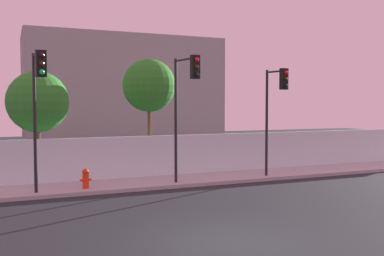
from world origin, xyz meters
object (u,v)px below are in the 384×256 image
(fire_hydrant, at_px, (86,178))
(roadside_tree_leftmost, at_px, (38,102))
(traffic_light_left, at_px, (276,99))
(traffic_light_right, at_px, (186,92))
(traffic_light_center, at_px, (38,92))
(roadside_tree_midleft, at_px, (149,86))

(fire_hydrant, relative_size, roadside_tree_leftmost, 0.16)
(traffic_light_left, distance_m, fire_hydrant, 8.68)
(fire_hydrant, height_order, roadside_tree_leftmost, roadside_tree_leftmost)
(traffic_light_right, bearing_deg, traffic_light_center, 178.16)
(traffic_light_center, xyz_separation_m, roadside_tree_leftmost, (0.23, 3.94, -0.34))
(roadside_tree_leftmost, xyz_separation_m, roadside_tree_midleft, (5.04, 0.00, 0.79))
(traffic_light_right, xyz_separation_m, roadside_tree_leftmost, (-5.25, 4.11, -0.38))
(traffic_light_left, bearing_deg, traffic_light_center, -179.88)
(traffic_light_right, height_order, roadside_tree_midleft, roadside_tree_midleft)
(fire_hydrant, xyz_separation_m, roadside_tree_midleft, (3.56, 3.27, 3.69))
(traffic_light_right, relative_size, roadside_tree_midleft, 0.92)
(traffic_light_center, height_order, roadside_tree_leftmost, traffic_light_center)
(traffic_light_right, bearing_deg, roadside_tree_midleft, 92.93)
(traffic_light_center, distance_m, roadside_tree_midleft, 6.59)
(traffic_light_right, relative_size, roadside_tree_leftmost, 1.06)
(roadside_tree_leftmost, relative_size, roadside_tree_midleft, 0.87)
(traffic_light_left, relative_size, fire_hydrant, 6.19)
(traffic_light_left, xyz_separation_m, roadside_tree_leftmost, (-9.58, 3.92, -0.14))
(traffic_light_center, distance_m, traffic_light_right, 5.48)
(fire_hydrant, relative_size, roadside_tree_midleft, 0.14)
(roadside_tree_midleft, bearing_deg, traffic_light_center, -143.20)
(traffic_light_left, height_order, roadside_tree_leftmost, traffic_light_left)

